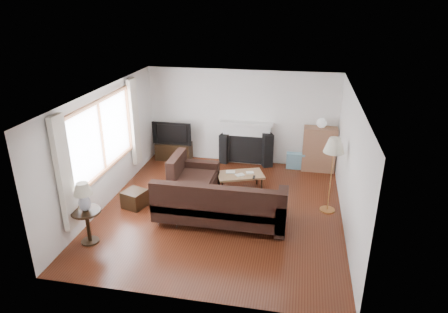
% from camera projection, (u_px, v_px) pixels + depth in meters
% --- Properties ---
extents(room, '(5.10, 5.60, 2.54)m').
position_uv_depth(room, '(221.00, 155.00, 8.03)').
color(room, '#4D2011').
rests_on(room, ground).
extents(window, '(0.12, 2.74, 1.54)m').
position_uv_depth(window, '(102.00, 137.00, 8.17)').
color(window, brown).
rests_on(window, room).
extents(curtain_near, '(0.10, 0.35, 2.10)m').
position_uv_depth(curtain_near, '(64.00, 174.00, 6.84)').
color(curtain_near, silver).
rests_on(curtain_near, room).
extents(curtain_far, '(0.10, 0.35, 2.10)m').
position_uv_depth(curtain_far, '(134.00, 122.00, 9.60)').
color(curtain_far, silver).
rests_on(curtain_far, room).
extents(fireplace, '(1.40, 0.26, 1.15)m').
position_uv_depth(fireplace, '(246.00, 143.00, 10.66)').
color(fireplace, white).
rests_on(fireplace, room).
extents(tv_stand, '(0.96, 0.43, 0.48)m').
position_uv_depth(tv_stand, '(174.00, 151.00, 11.01)').
color(tv_stand, black).
rests_on(tv_stand, ground).
extents(television, '(1.07, 0.14, 0.62)m').
position_uv_depth(television, '(173.00, 132.00, 10.80)').
color(television, black).
rests_on(television, tv_stand).
extents(speaker_left, '(0.27, 0.30, 0.80)m').
position_uv_depth(speaker_left, '(224.00, 148.00, 10.74)').
color(speaker_left, black).
rests_on(speaker_left, ground).
extents(speaker_right, '(0.35, 0.37, 0.89)m').
position_uv_depth(speaker_right, '(267.00, 150.00, 10.51)').
color(speaker_right, black).
rests_on(speaker_right, ground).
extents(bookshelf, '(0.84, 0.40, 1.15)m').
position_uv_depth(bookshelf, '(319.00, 149.00, 10.21)').
color(bookshelf, '#915F43').
rests_on(bookshelf, ground).
extents(globe_lamp, '(0.24, 0.24, 0.24)m').
position_uv_depth(globe_lamp, '(322.00, 123.00, 9.95)').
color(globe_lamp, white).
rests_on(globe_lamp, bookshelf).
extents(sectional_sofa, '(2.81, 2.05, 0.91)m').
position_uv_depth(sectional_sofa, '(221.00, 202.00, 7.87)').
color(sectional_sofa, black).
rests_on(sectional_sofa, ground).
extents(coffee_table, '(1.18, 0.91, 0.41)m').
position_uv_depth(coffee_table, '(240.00, 182.00, 9.28)').
color(coffee_table, olive).
rests_on(coffee_table, ground).
extents(footstool, '(0.55, 0.55, 0.37)m').
position_uv_depth(footstool, '(135.00, 199.00, 8.56)').
color(footstool, black).
rests_on(footstool, ground).
extents(floor_lamp, '(0.51, 0.51, 1.63)m').
position_uv_depth(floor_lamp, '(331.00, 176.00, 8.16)').
color(floor_lamp, '#B77B3F').
rests_on(floor_lamp, ground).
extents(side_table, '(0.53, 0.53, 0.66)m').
position_uv_depth(side_table, '(88.00, 226.00, 7.27)').
color(side_table, black).
rests_on(side_table, ground).
extents(table_lamp, '(0.33, 0.33, 0.54)m').
position_uv_depth(table_lamp, '(84.00, 197.00, 7.04)').
color(table_lamp, silver).
rests_on(table_lamp, side_table).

